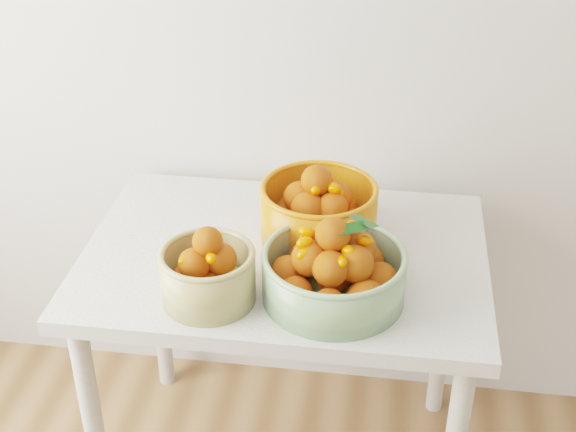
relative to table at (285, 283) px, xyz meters
name	(u,v)px	position (x,y,z in m)	size (l,w,h in m)	color
table	(285,283)	(0.00, 0.00, 0.00)	(1.00, 0.70, 0.75)	silver
bowl_cream	(208,274)	(-0.14, -0.21, 0.17)	(0.23, 0.23, 0.19)	tan
bowl_green	(334,270)	(0.14, -0.17, 0.17)	(0.42, 0.42, 0.21)	#84AE79
bowl_orange	(318,213)	(0.08, 0.06, 0.18)	(0.31, 0.31, 0.21)	orange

